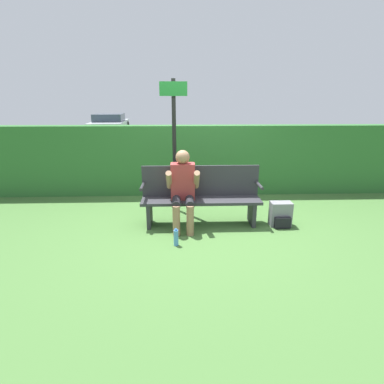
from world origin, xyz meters
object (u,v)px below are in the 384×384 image
Objects in this scene: park_bench at (201,195)px; water_bottle at (176,238)px; backpack at (281,215)px; person_seated at (183,186)px; signpost at (174,138)px; parked_car at (110,125)px.

water_bottle is (-0.40, -0.80, -0.36)m from park_bench.
backpack reaches higher than water_bottle.
park_bench is 0.37m from person_seated.
parked_car is at bearing 107.78° from signpost.
parked_car reaches higher than park_bench.
person_seated is at bearing 178.67° from backpack.
park_bench is at bearing 63.69° from water_bottle.
person_seated is 3.10× the size of backpack.
water_bottle is (-1.68, -0.63, -0.07)m from backpack.
backpack is 2.20m from signpost.
backpack is (1.28, -0.17, -0.29)m from park_bench.
park_bench is 0.83× the size of signpost.
parked_car is at bearing 107.36° from person_seated.
person_seated is 1.64m from backpack.
park_bench is 0.96m from water_bottle.
park_bench is 1.14m from signpost.
signpost is at bearing 100.36° from person_seated.
backpack is at bearing -24.95° from signpost.
parked_car is (-3.97, 13.70, 0.48)m from water_bottle.
person_seated is at bearing -155.45° from park_bench.
park_bench is at bearing 172.47° from backpack.
signpost is at bearing 155.05° from backpack.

